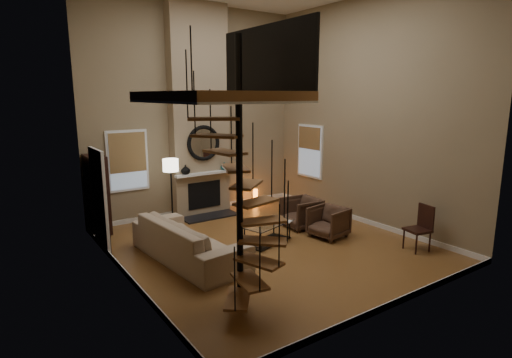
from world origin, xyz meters
TOP-DOWN VIEW (x-y plane):
  - ground at (0.00, 0.00)m, footprint 6.00×6.50m
  - back_wall at (0.00, 3.25)m, footprint 6.00×0.02m
  - front_wall at (0.00, -3.25)m, footprint 6.00×0.02m
  - left_wall at (-3.00, 0.00)m, footprint 0.02×6.50m
  - right_wall at (3.00, 0.00)m, footprint 0.02×6.50m
  - baseboard_back at (0.00, 3.24)m, footprint 6.00×0.02m
  - baseboard_front at (0.00, -3.24)m, footprint 6.00×0.02m
  - baseboard_left at (-2.99, 0.00)m, footprint 0.02×6.50m
  - baseboard_right at (2.99, 0.00)m, footprint 0.02×6.50m
  - chimney_breast at (0.00, 3.06)m, footprint 1.60×0.38m
  - hearth at (0.00, 2.57)m, footprint 1.50×0.60m
  - firebox at (0.00, 2.86)m, footprint 0.95×0.02m
  - mantel at (0.00, 2.78)m, footprint 1.70×0.18m
  - mirror_frame at (0.00, 2.84)m, footprint 0.94×0.10m
  - mirror_disc at (0.00, 2.85)m, footprint 0.80×0.01m
  - vase_left at (-0.55, 2.82)m, footprint 0.24×0.24m
  - vase_right at (0.60, 2.82)m, footprint 0.20×0.20m
  - window_back at (-1.90, 3.22)m, footprint 1.02×0.06m
  - window_right at (2.97, 2.00)m, footprint 0.06×1.02m
  - entry_door at (-2.95, 1.80)m, footprint 0.10×1.05m
  - loft at (-2.04, -1.80)m, footprint 1.70×2.20m
  - spiral_stair at (-1.78, -1.79)m, footprint 1.47×1.47m
  - hutch at (-2.77, 2.83)m, footprint 0.38×0.81m
  - sofa at (-1.72, 0.27)m, footprint 1.37×2.90m
  - armchair_near at (1.53, 0.56)m, footprint 0.89×0.87m
  - armchair_far at (1.56, -0.34)m, footprint 0.87×0.85m
  - coffee_table at (0.12, 0.12)m, footprint 1.31×0.91m
  - bowl at (0.12, 0.17)m, footprint 0.37×0.37m
  - book at (0.47, -0.03)m, footprint 0.32×0.35m
  - floor_lamp at (-1.16, 2.31)m, footprint 0.37×0.37m
  - accent_lamp at (1.65, 2.84)m, footprint 0.13×0.13m
  - side_chair at (2.51, -2.01)m, footprint 0.52×0.52m

SIDE VIEW (x-z plane):
  - ground at x=0.00m, z-range -0.01..0.00m
  - hearth at x=0.00m, z-range 0.00..0.04m
  - baseboard_back at x=0.00m, z-range 0.00..0.12m
  - baseboard_front at x=0.00m, z-range 0.00..0.12m
  - baseboard_left at x=-2.99m, z-range 0.00..0.12m
  - baseboard_right at x=2.99m, z-range 0.00..0.12m
  - accent_lamp at x=1.65m, z-range 0.01..0.49m
  - coffee_table at x=0.12m, z-range 0.06..0.51m
  - armchair_near at x=1.53m, z-range -0.02..0.73m
  - armchair_far at x=1.56m, z-range 0.00..0.70m
  - sofa at x=-1.72m, z-range -0.01..0.80m
  - book at x=0.47m, z-range 0.45..0.48m
  - bowl at x=0.12m, z-range 0.45..0.54m
  - side_chair at x=2.51m, z-range 0.05..1.01m
  - firebox at x=0.00m, z-range 0.19..0.91m
  - hutch at x=-2.77m, z-range 0.05..1.85m
  - entry_door at x=-2.95m, z-range -0.03..2.13m
  - mantel at x=0.00m, z-range 1.12..1.18m
  - vase_right at x=0.60m, z-range 1.18..1.39m
  - vase_left at x=-0.55m, z-range 1.18..1.43m
  - floor_lamp at x=-1.16m, z-range 0.56..2.26m
  - window_back at x=-1.90m, z-range 0.86..2.38m
  - window_right at x=2.97m, z-range 0.87..2.39m
  - spiral_stair at x=-1.78m, z-range -0.25..3.81m
  - mirror_frame at x=0.00m, z-range 1.48..2.42m
  - mirror_disc at x=0.00m, z-range 1.55..2.35m
  - back_wall at x=0.00m, z-range 0.00..5.50m
  - front_wall at x=0.00m, z-range 0.00..5.50m
  - left_wall at x=-3.00m, z-range 0.00..5.50m
  - right_wall at x=3.00m, z-range 0.00..5.50m
  - chimney_breast at x=0.00m, z-range 0.00..5.50m
  - loft at x=-2.04m, z-range 2.69..3.78m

